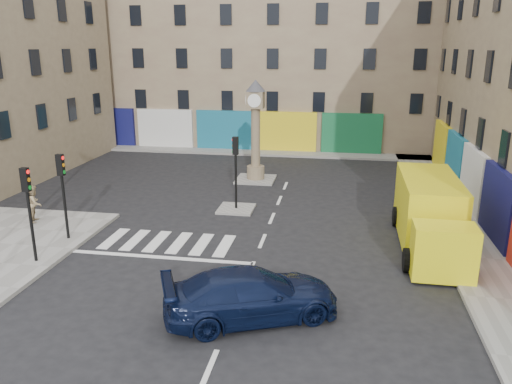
% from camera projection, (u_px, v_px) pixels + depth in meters
% --- Properties ---
extents(ground, '(120.00, 120.00, 0.00)m').
position_uv_depth(ground, '(245.00, 283.00, 17.87)').
color(ground, black).
rests_on(ground, ground).
extents(sidewalk_right, '(2.60, 30.00, 0.15)m').
position_uv_depth(sidewalk_right, '(445.00, 207.00, 25.91)').
color(sidewalk_right, gray).
rests_on(sidewalk_right, ground).
extents(sidewalk_far, '(32.00, 2.40, 0.15)m').
position_uv_depth(sidewalk_far, '(248.00, 152.00, 39.48)').
color(sidewalk_far, gray).
rests_on(sidewalk_far, ground).
extents(island_near, '(1.80, 1.80, 0.12)m').
position_uv_depth(island_near, '(236.00, 209.00, 25.74)').
color(island_near, gray).
rests_on(island_near, ground).
extents(island_far, '(2.40, 2.40, 0.12)m').
position_uv_depth(island_far, '(256.00, 179.00, 31.41)').
color(island_far, gray).
rests_on(island_far, ground).
extents(building_far, '(32.00, 10.00, 17.00)m').
position_uv_depth(building_far, '(260.00, 41.00, 42.59)').
color(building_far, gray).
rests_on(building_far, ground).
extents(traffic_light_left_near, '(0.28, 0.22, 3.70)m').
position_uv_depth(traffic_light_left_near, '(28.00, 200.00, 18.65)').
color(traffic_light_left_near, black).
rests_on(traffic_light_left_near, sidewalk_left).
extents(traffic_light_left_far, '(0.28, 0.22, 3.70)m').
position_uv_depth(traffic_light_left_far, '(62.00, 183.00, 20.92)').
color(traffic_light_left_far, black).
rests_on(traffic_light_left_far, sidewalk_left).
extents(traffic_light_island, '(0.28, 0.22, 3.70)m').
position_uv_depth(traffic_light_island, '(236.00, 161.00, 25.02)').
color(traffic_light_island, black).
rests_on(traffic_light_island, island_near).
extents(clock_pillar, '(1.20, 1.20, 6.10)m').
position_uv_depth(clock_pillar, '(256.00, 124.00, 30.42)').
color(clock_pillar, '#877658').
rests_on(clock_pillar, island_far).
extents(navy_sedan, '(5.85, 4.22, 1.57)m').
position_uv_depth(navy_sedan, '(252.00, 295.00, 15.37)').
color(navy_sedan, black).
rests_on(navy_sedan, ground).
extents(yellow_van, '(2.68, 7.62, 2.76)m').
position_uv_depth(yellow_van, '(430.00, 214.00, 20.91)').
color(yellow_van, yellow).
rests_on(yellow_van, ground).
extents(pedestrian_tan, '(0.91, 1.03, 1.76)m').
position_uv_depth(pedestrian_tan, '(35.00, 203.00, 23.46)').
color(pedestrian_tan, '#9C8560').
rests_on(pedestrian_tan, sidewalk_left).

